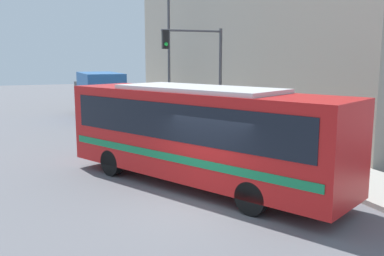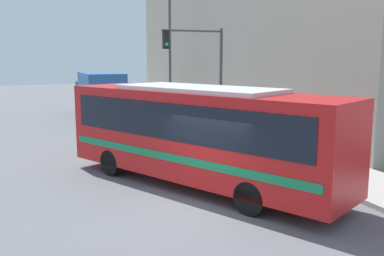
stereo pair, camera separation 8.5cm
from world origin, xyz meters
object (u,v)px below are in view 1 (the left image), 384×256
at_px(street_lamp, 164,45).
at_px(traffic_light_pole, 201,63).
at_px(fire_hydrant, 300,155).
at_px(city_bus, 198,130).
at_px(delivery_truck, 98,93).
at_px(parking_meter, 231,122).

bearing_deg(street_lamp, traffic_light_pole, -95.74).
relative_size(fire_hydrant, traffic_light_pole, 0.15).
relative_size(city_bus, fire_hydrant, 12.34).
xyz_separation_m(delivery_truck, fire_hydrant, (4.56, -16.96, -1.15)).
distance_m(delivery_truck, fire_hydrant, 17.60).
distance_m(delivery_truck, traffic_light_pole, 10.59).
height_order(traffic_light_pole, street_lamp, street_lamp).
bearing_deg(delivery_truck, traffic_light_pole, -69.61).
bearing_deg(delivery_truck, city_bus, -89.25).
height_order(city_bus, parking_meter, city_bus).
bearing_deg(street_lamp, fire_hydrant, -89.67).
xyz_separation_m(delivery_truck, street_lamp, (4.47, -1.18, 3.31)).
distance_m(traffic_light_pole, street_lamp, 8.65).
xyz_separation_m(city_bus, parking_meter, (4.33, 6.16, -0.85)).
bearing_deg(parking_meter, fire_hydrant, -90.00).
bearing_deg(fire_hydrant, delivery_truck, 105.04).
relative_size(city_bus, delivery_truck, 1.34).
relative_size(traffic_light_pole, parking_meter, 4.27).
xyz_separation_m(traffic_light_pole, parking_meter, (0.95, -1.54, -2.88)).
relative_size(traffic_light_pole, street_lamp, 0.66).
bearing_deg(fire_hydrant, traffic_light_pole, 97.45).
bearing_deg(city_bus, fire_hydrant, -21.14).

